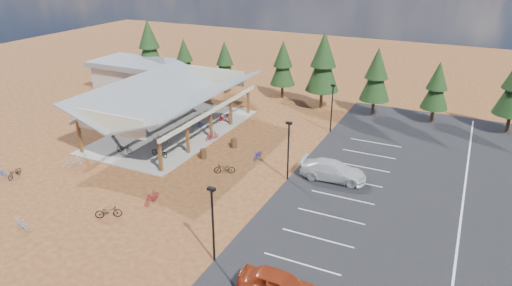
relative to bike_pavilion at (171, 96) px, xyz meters
The scene contains 36 objects.
ground 12.79m from the bike_pavilion, 34.99° to the right, with size 140.00×140.00×0.00m, color #5A2917.
asphalt_lot 29.03m from the bike_pavilion, ahead, with size 27.00×44.00×0.04m, color black.
concrete_pad 3.77m from the bike_pavilion, 90.00° to the left, with size 10.60×18.60×0.10m, color gray.
bike_pavilion is the anchor object (origin of this frame).
outbuilding 17.89m from the bike_pavilion, 141.84° to the left, with size 11.00×7.00×3.90m.
lamp_post_0 22.69m from the bike_pavilion, 48.58° to the right, with size 0.50×0.25×5.14m.
lamp_post_1 15.83m from the bike_pavilion, 18.43° to the right, with size 0.50×0.25×5.14m.
lamp_post_2 16.57m from the bike_pavilion, 25.02° to the left, with size 0.50×0.25×5.14m.
trash_bin_0 8.54m from the bike_pavilion, 34.88° to the right, with size 0.60×0.60×0.90m, color #412B17.
trash_bin_1 8.51m from the bike_pavilion, ahead, with size 0.60×0.60×0.90m, color #412B17.
pine_0 20.54m from the bike_pavilion, 133.89° to the left, with size 3.79×3.79×8.82m.
pine_1 16.16m from the bike_pavilion, 119.23° to the left, with size 2.94×2.94×6.84m.
pine_2 14.67m from the bike_pavilion, 97.42° to the left, with size 2.96×2.96×6.90m.
pine_3 16.85m from the bike_pavilion, 69.85° to the left, with size 3.18×3.18×7.40m.
pine_4 18.31m from the bike_pavilion, 50.36° to the left, with size 3.94×3.94×9.18m.
pine_5 22.76m from the bike_pavilion, 38.26° to the left, with size 3.40×3.40×7.93m.
pine_6 28.37m from the bike_pavilion, 31.10° to the left, with size 2.94×2.94×6.85m.
bike_0 7.65m from the bike_pavilion, 96.60° to the right, with size 0.59×1.70×0.89m, color black.
bike_1 5.52m from the bike_pavilion, 142.08° to the right, with size 0.47×1.68×1.01m, color gray.
bike_2 4.90m from the bike_pavilion, behind, with size 0.56×1.61×0.85m, color navy.
bike_3 8.69m from the bike_pavilion, 115.70° to the left, with size 0.48×1.70×1.02m, color #9D2A0F.
bike_4 7.45m from the bike_pavilion, 65.99° to the right, with size 0.64×1.83×0.96m, color black.
bike_5 4.97m from the bike_pavilion, 74.59° to the right, with size 0.47×1.67×1.00m, color gray.
bike_6 4.13m from the bike_pavilion, 51.46° to the left, with size 0.58×1.66×0.87m, color navy.
bike_7 6.61m from the bike_pavilion, 52.64° to the left, with size 0.47×1.67×1.00m, color maroon.
bike_8 16.15m from the bike_pavilion, 111.92° to the right, with size 0.59×1.68×0.88m, color black.
bike_9 11.77m from the bike_pavilion, 105.59° to the right, with size 0.44×1.56×0.94m, color #999BA2.
bike_10 16.99m from the bike_pavilion, 115.68° to the right, with size 0.62×1.77×0.93m, color #245DA0.
bike_11 15.28m from the bike_pavilion, 61.20° to the right, with size 0.48×1.69×1.02m, color maroon.
bike_12 17.32m from the bike_pavilion, 70.58° to the right, with size 0.66×1.90×1.00m, color black.
bike_13 20.15m from the bike_pavilion, 86.02° to the right, with size 0.42×1.50×0.90m, color #9DA1A7.
bike_14 11.78m from the bike_pavilion, 12.16° to the right, with size 0.56×1.60×0.84m, color navy.
bike_15 6.02m from the bike_pavilion, ahead, with size 0.44×1.57×0.94m, color maroon.
bike_16 12.07m from the bike_pavilion, 33.08° to the right, with size 0.64×1.83×0.96m, color black.
car_0 27.09m from the bike_pavilion, 42.52° to the right, with size 1.84×4.58×1.56m, color #A03415.
car_3 18.95m from the bike_pavilion, 10.30° to the right, with size 2.23×5.48×1.59m, color silver.
Camera 1 is at (17.38, -29.73, 17.83)m, focal length 32.00 mm.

